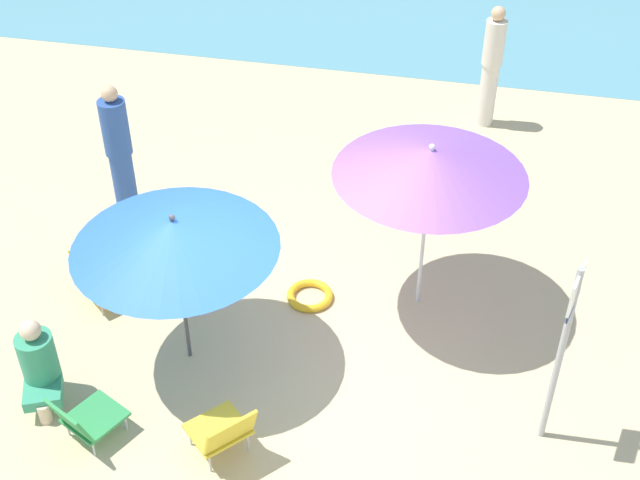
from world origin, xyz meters
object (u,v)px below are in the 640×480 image
at_px(person_c, 39,364).
at_px(umbrella_blue, 174,234).
at_px(beach_chair_a, 223,431).
at_px(beach_chair_c, 103,273).
at_px(beach_chair_b, 84,419).
at_px(umbrella_purple, 431,162).
at_px(warning_sign, 565,336).
at_px(person_a, 119,152).
at_px(swim_ring, 310,296).
at_px(person_b, 491,66).

bearing_deg(person_c, umbrella_blue, 101.65).
bearing_deg(beach_chair_a, beach_chair_c, -1.18).
relative_size(beach_chair_b, beach_chair_c, 0.91).
distance_m(umbrella_purple, warning_sign, 2.14).
bearing_deg(warning_sign, beach_chair_a, -148.32).
bearing_deg(person_a, swim_ring, -14.28).
bearing_deg(warning_sign, swim_ring, 166.08).
bearing_deg(umbrella_purple, swim_ring, -169.91).
xyz_separation_m(beach_chair_a, person_b, (1.89, 6.40, 0.56)).
distance_m(person_b, swim_ring, 4.57).
xyz_separation_m(umbrella_blue, beach_chair_c, (-1.21, 0.71, -1.28)).
xyz_separation_m(beach_chair_c, person_a, (-0.32, 1.45, 0.60)).
bearing_deg(beach_chair_b, umbrella_blue, 2.10).
bearing_deg(warning_sign, person_c, -158.56).
bearing_deg(beach_chair_c, person_c, -48.32).
bearing_deg(umbrella_blue, beach_chair_c, 149.63).
xyz_separation_m(beach_chair_a, beach_chair_b, (-1.28, -0.10, -0.05)).
bearing_deg(person_c, umbrella_purple, 98.83).
bearing_deg(swim_ring, beach_chair_a, -97.17).
relative_size(person_b, person_c, 1.84).
bearing_deg(umbrella_blue, person_c, -144.64).
height_order(beach_chair_a, beach_chair_c, beach_chair_a).
xyz_separation_m(beach_chair_c, warning_sign, (4.72, -0.99, 1.00)).
xyz_separation_m(umbrella_blue, beach_chair_a, (0.73, -1.12, -1.23)).
bearing_deg(swim_ring, umbrella_blue, -132.64).
bearing_deg(beach_chair_c, umbrella_purple, 49.49).
bearing_deg(person_c, person_b, 124.52).
height_order(umbrella_purple, beach_chair_a, umbrella_purple).
bearing_deg(person_a, umbrella_blue, -46.05).
height_order(beach_chair_a, person_c, person_c).
distance_m(beach_chair_a, person_a, 4.03).
height_order(beach_chair_b, swim_ring, beach_chair_b).
relative_size(umbrella_purple, beach_chair_b, 2.85).
height_order(person_c, warning_sign, warning_sign).
bearing_deg(beach_chair_a, warning_sign, -120.90).
bearing_deg(beach_chair_c, person_a, 142.07).
distance_m(beach_chair_a, person_c, 1.91).
relative_size(person_b, warning_sign, 0.88).
distance_m(umbrella_purple, beach_chair_c, 3.75).
bearing_deg(person_b, person_a, -64.48).
xyz_separation_m(beach_chair_a, warning_sign, (2.78, 0.84, 0.94)).
height_order(umbrella_purple, person_c, umbrella_purple).
bearing_deg(swim_ring, beach_chair_b, -124.02).
bearing_deg(umbrella_blue, person_b, 63.61).
distance_m(person_b, person_c, 7.19).
relative_size(umbrella_purple, warning_sign, 1.00).
bearing_deg(beach_chair_c, swim_ring, 49.36).
xyz_separation_m(umbrella_purple, beach_chair_b, (-2.72, -2.52, -1.52)).
height_order(person_a, person_b, person_b).
bearing_deg(beach_chair_c, warning_sign, 27.79).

